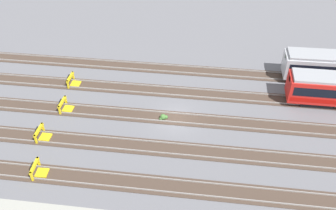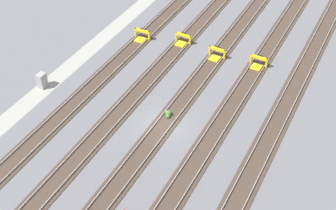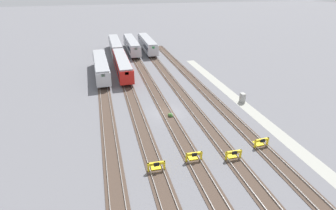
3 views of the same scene
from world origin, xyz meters
TOP-DOWN VIEW (x-y plane):
  - ground_plane at (0.00, 0.00)m, footprint 400.00×400.00m
  - rail_track_nearest at (0.00, -9.23)m, footprint 90.00×2.23m
  - rail_track_near_inner at (0.00, -4.61)m, footprint 90.00×2.23m
  - rail_track_middle at (0.00, 0.00)m, footprint 90.00×2.24m
  - rail_track_far_inner at (0.00, 4.61)m, footprint 90.00×2.23m
  - rail_track_farthest at (0.00, 9.23)m, footprint 90.00×2.23m
  - bumper_stop_nearest_track at (-11.80, -9.22)m, footprint 1.37×2.01m
  - bumper_stop_near_inner_track at (-13.20, -4.62)m, footprint 1.37×2.01m
  - bumper_stop_middle_track at (-12.32, -0.01)m, footprint 1.38×2.01m
  - bumper_stop_far_inner_track at (-12.91, 4.61)m, footprint 1.37×2.01m
  - weed_clump at (-1.32, -0.25)m, footprint 0.92×0.70m

SIDE VIEW (x-z plane):
  - ground_plane at x=0.00m, z-range 0.00..0.00m
  - rail_track_nearest at x=0.00m, z-range -0.06..0.15m
  - rail_track_near_inner at x=0.00m, z-range -0.06..0.15m
  - rail_track_middle at x=0.00m, z-range -0.06..0.15m
  - rail_track_far_inner at x=0.00m, z-range -0.06..0.15m
  - rail_track_farthest at x=0.00m, z-range -0.06..0.15m
  - weed_clump at x=-1.32m, z-range -0.08..0.56m
  - bumper_stop_nearest_track at x=-11.80m, z-range -0.10..1.12m
  - bumper_stop_near_inner_track at x=-13.20m, z-range -0.10..1.12m
  - bumper_stop_middle_track at x=-12.32m, z-range -0.10..1.12m
  - bumper_stop_far_inner_track at x=-12.91m, z-range -0.10..1.12m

